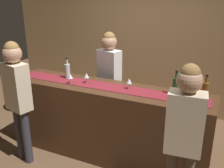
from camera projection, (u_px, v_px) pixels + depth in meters
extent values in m
plane|color=brown|center=(106.00, 154.00, 3.71)|extent=(10.00, 10.00, 0.00)
cube|color=tan|center=(149.00, 35.00, 4.84)|extent=(6.00, 0.12, 2.90)
cube|color=#472B19|center=(106.00, 122.00, 3.53)|extent=(2.78, 0.60, 1.04)
cube|color=maroon|center=(106.00, 86.00, 3.35)|extent=(2.64, 0.28, 0.01)
cylinder|color=#194723|center=(175.00, 87.00, 3.05)|extent=(0.07, 0.07, 0.21)
cylinder|color=#194723|center=(176.00, 75.00, 3.01)|extent=(0.03, 0.03, 0.08)
cylinder|color=black|center=(177.00, 71.00, 2.99)|extent=(0.03, 0.03, 0.02)
cylinder|color=brown|center=(205.00, 91.00, 2.91)|extent=(0.07, 0.07, 0.21)
cylinder|color=brown|center=(207.00, 80.00, 2.86)|extent=(0.03, 0.03, 0.08)
cylinder|color=black|center=(207.00, 76.00, 2.84)|extent=(0.03, 0.03, 0.02)
cylinder|color=#B2C6C1|center=(68.00, 71.00, 3.64)|extent=(0.07, 0.07, 0.21)
cylinder|color=#B2C6C1|center=(67.00, 62.00, 3.59)|extent=(0.03, 0.03, 0.08)
cylinder|color=black|center=(67.00, 58.00, 3.58)|extent=(0.03, 0.03, 0.02)
cylinder|color=silver|center=(71.00, 84.00, 3.46)|extent=(0.06, 0.06, 0.00)
cylinder|color=silver|center=(71.00, 81.00, 3.44)|extent=(0.01, 0.01, 0.08)
cone|color=silver|center=(70.00, 76.00, 3.42)|extent=(0.07, 0.07, 0.06)
cylinder|color=silver|center=(129.00, 89.00, 3.27)|extent=(0.06, 0.06, 0.00)
cylinder|color=silver|center=(129.00, 86.00, 3.25)|extent=(0.01, 0.01, 0.08)
cone|color=silver|center=(129.00, 81.00, 3.23)|extent=(0.07, 0.07, 0.06)
cylinder|color=silver|center=(87.00, 83.00, 3.48)|extent=(0.06, 0.06, 0.00)
cylinder|color=silver|center=(87.00, 80.00, 3.47)|extent=(0.01, 0.01, 0.08)
cone|color=silver|center=(86.00, 75.00, 3.44)|extent=(0.07, 0.07, 0.06)
cylinder|color=#26262B|center=(113.00, 112.00, 4.11)|extent=(0.11, 0.11, 0.78)
cylinder|color=#26262B|center=(106.00, 110.00, 4.21)|extent=(0.11, 0.11, 0.78)
cube|color=white|center=(109.00, 70.00, 3.92)|extent=(0.38, 0.28, 0.62)
sphere|color=tan|center=(109.00, 42.00, 3.78)|extent=(0.23, 0.23, 0.23)
sphere|color=olive|center=(109.00, 38.00, 3.76)|extent=(0.18, 0.18, 0.18)
cube|color=beige|center=(185.00, 123.00, 2.37)|extent=(0.36, 0.23, 0.61)
sphere|color=tan|center=(190.00, 80.00, 2.22)|extent=(0.23, 0.23, 0.23)
sphere|color=olive|center=(190.00, 73.00, 2.20)|extent=(0.18, 0.18, 0.18)
cylinder|color=#33333D|center=(20.00, 133.00, 3.52)|extent=(0.11, 0.11, 0.78)
cylinder|color=#33333D|center=(27.00, 137.00, 3.42)|extent=(0.11, 0.11, 0.78)
cube|color=beige|center=(17.00, 87.00, 3.23)|extent=(0.38, 0.28, 0.61)
sphere|color=tan|center=(12.00, 54.00, 3.09)|extent=(0.23, 0.23, 0.23)
sphere|color=olive|center=(11.00, 49.00, 3.07)|extent=(0.18, 0.18, 0.18)
cylinder|color=#9E9389|center=(26.00, 102.00, 5.08)|extent=(0.35, 0.35, 0.30)
sphere|color=#387A3D|center=(24.00, 84.00, 4.95)|extent=(0.56, 0.56, 0.56)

